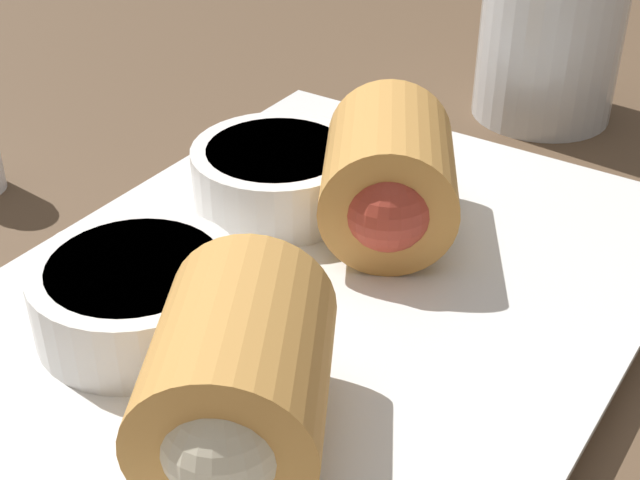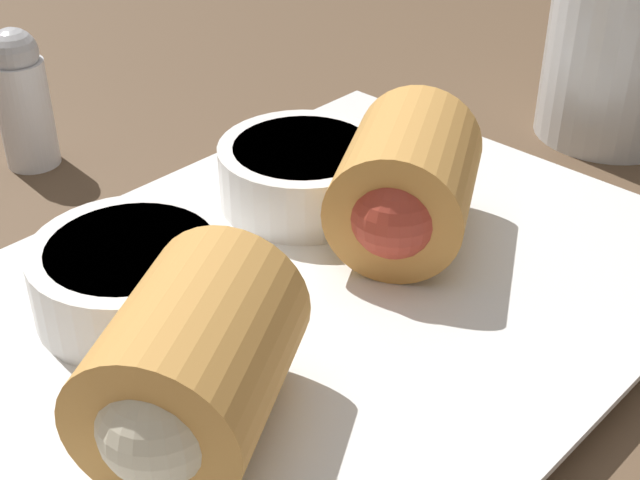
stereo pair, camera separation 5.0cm
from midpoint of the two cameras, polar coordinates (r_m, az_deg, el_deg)
name	(u,v)px [view 2 (the right image)]	position (r cm, az deg, el deg)	size (l,w,h in cm)	color
table_surface	(273,323)	(37.57, 0.77, -5.54)	(180.00, 140.00, 2.00)	brown
serving_plate	(320,302)	(35.90, 3.99, -4.18)	(31.20, 23.51, 1.50)	white
roll_front_left	(188,372)	(27.26, -3.24, -8.73)	(8.93, 8.33, 5.60)	#D19347
roll_front_right	(405,186)	(37.03, 9.31, 3.26)	(8.93, 8.34, 5.60)	#D19347
dipping_bowl_near	(304,171)	(40.35, 2.48, 4.27)	(7.72, 7.72, 2.81)	white
dipping_bowl_far	(134,274)	(33.73, -7.73, -2.42)	(7.72, 7.72, 2.81)	white
drinking_glass	(623,34)	(51.92, 21.58, 12.09)	(7.97, 7.97, 11.61)	silver
salt_shaker	(28,96)	(47.72, -15.38, 8.75)	(2.77, 2.77, 7.42)	silver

